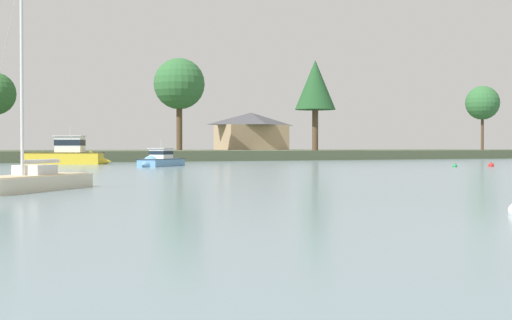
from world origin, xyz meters
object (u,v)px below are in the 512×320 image
mooring_buoy_orange (152,163)px  mooring_buoy_green (455,166)px  cruiser_yellow (71,158)px  sailboat_cream (31,186)px  cruiser_skyblue (158,162)px  mooring_buoy_red (491,166)px

mooring_buoy_orange → mooring_buoy_green: bearing=-46.9°
cruiser_yellow → sailboat_cream: (-10.10, -43.44, -0.46)m
cruiser_yellow → sailboat_cream: bearing=-103.1°
cruiser_skyblue → sailboat_cream: (-15.43, -31.55, -0.16)m
mooring_buoy_red → sailboat_cream: bearing=-156.2°
sailboat_cream → mooring_buoy_red: (42.14, 18.56, -0.11)m
sailboat_cream → cruiser_yellow: bearing=76.9°
mooring_buoy_red → mooring_buoy_orange: mooring_buoy_red is taller
mooring_buoy_green → cruiser_skyblue: bearing=151.1°
sailboat_cream → mooring_buoy_orange: size_ratio=22.78×
cruiser_yellow → mooring_buoy_orange: bearing=-18.3°
mooring_buoy_green → mooring_buoy_orange: mooring_buoy_green is taller
cruiser_yellow → mooring_buoy_orange: 8.08m
mooring_buoy_green → mooring_buoy_red: bearing=-5.6°
mooring_buoy_green → cruiser_yellow: bearing=139.0°
cruiser_skyblue → mooring_buoy_green: bearing=-28.9°
cruiser_yellow → mooring_buoy_orange: size_ratio=22.05×
cruiser_skyblue → mooring_buoy_orange: (2.33, 9.36, -0.29)m
cruiser_skyblue → mooring_buoy_green: 26.15m
cruiser_yellow → mooring_buoy_red: (32.04, -24.88, -0.57)m
cruiser_yellow → mooring_buoy_orange: cruiser_yellow is taller
cruiser_yellow → mooring_buoy_green: 37.39m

